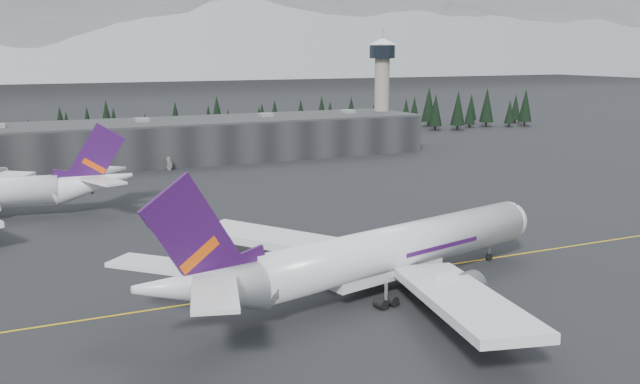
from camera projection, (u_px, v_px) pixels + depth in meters
name	position (u px, v px, depth m)	size (l,w,h in m)	color
ground	(375.00, 271.00, 110.58)	(1400.00, 1400.00, 0.00)	black
taxiline	(381.00, 275.00, 108.80)	(400.00, 0.40, 0.02)	gold
terminal	(176.00, 141.00, 220.28)	(160.00, 30.00, 12.60)	black
control_tower	(382.00, 80.00, 250.92)	(10.00, 10.00, 37.70)	gray
treeline	(150.00, 126.00, 252.89)	(360.00, 20.00, 15.00)	black
mountain_ridge	(23.00, 75.00, 998.05)	(4400.00, 900.00, 420.00)	white
jet_main	(369.00, 256.00, 98.67)	(68.65, 62.62, 20.54)	silver
gse_vehicle_a	(4.00, 186.00, 175.80)	(2.59, 5.62, 1.56)	#B9B9BB
gse_vehicle_b	(170.00, 168.00, 203.45)	(1.64, 4.07, 1.39)	silver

